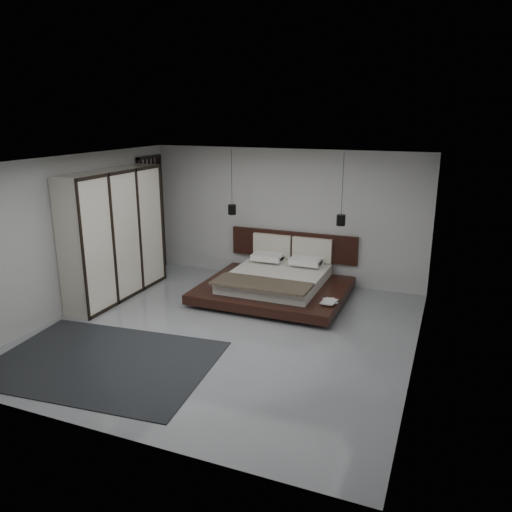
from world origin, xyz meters
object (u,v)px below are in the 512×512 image
at_px(lattice_screen, 152,215).
at_px(pendant_right, 341,220).
at_px(bed, 276,282).
at_px(pendant_left, 232,209).
at_px(rug, 103,362).
at_px(wardrobe, 114,235).

relative_size(lattice_screen, pendant_right, 1.90).
xyz_separation_m(bed, pendant_right, (1.14, 0.44, 1.25)).
distance_m(bed, pendant_right, 1.75).
height_order(pendant_left, rug, pendant_left).
xyz_separation_m(lattice_screen, wardrobe, (0.25, -1.69, -0.06)).
distance_m(pendant_right, wardrobe, 4.36).
relative_size(pendant_left, rug, 0.42).
bearing_deg(pendant_left, pendant_right, -0.00).
xyz_separation_m(pendant_right, rug, (-2.55, -3.98, -1.53)).
relative_size(wardrobe, rug, 0.80).
height_order(pendant_right, rug, pendant_right).
xyz_separation_m(pendant_right, wardrobe, (-4.05, -1.59, -0.30)).
relative_size(bed, rug, 0.88).
bearing_deg(wardrobe, pendant_left, 41.90).
height_order(lattice_screen, pendant_left, pendant_left).
xyz_separation_m(bed, pendant_left, (-1.14, 0.44, 1.30)).
bearing_deg(pendant_left, wardrobe, -138.10).
bearing_deg(lattice_screen, pendant_right, -1.41).
distance_m(lattice_screen, rug, 4.63).
height_order(bed, pendant_left, pendant_left).
bearing_deg(lattice_screen, pendant_left, -3.00).
bearing_deg(wardrobe, pendant_right, 21.43).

